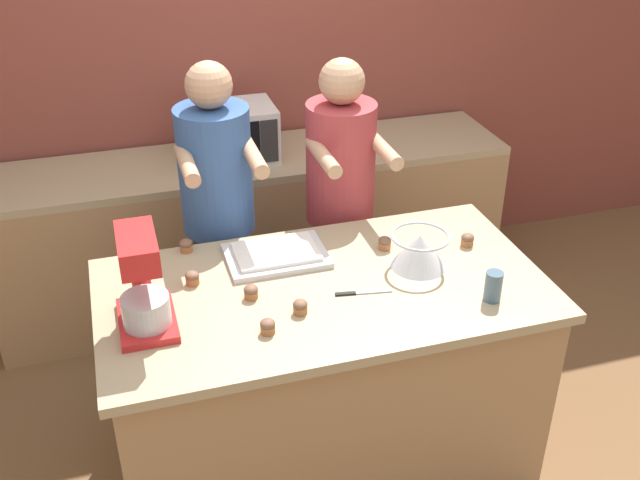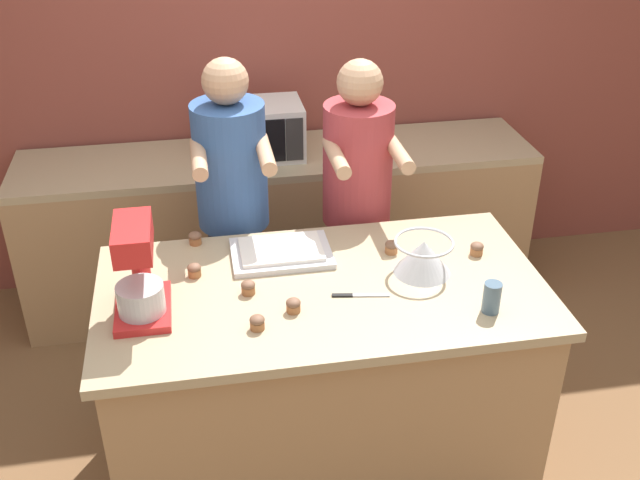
# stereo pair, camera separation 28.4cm
# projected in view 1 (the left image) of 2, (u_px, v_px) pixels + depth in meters

# --- Properties ---
(ground_plane) EXTENTS (16.00, 16.00, 0.00)m
(ground_plane) POSITION_uv_depth(u_px,v_px,m) (323.00, 455.00, 3.35)
(ground_plane) COLOR brown
(back_wall) EXTENTS (10.00, 0.06, 2.70)m
(back_wall) POSITION_uv_depth(u_px,v_px,m) (233.00, 55.00, 4.07)
(back_wall) COLOR brown
(back_wall) RESTS_ON ground_plane
(island_counter) EXTENTS (1.73, 0.92, 0.91)m
(island_counter) POSITION_uv_depth(u_px,v_px,m) (323.00, 376.00, 3.12)
(island_counter) COLOR #A87F56
(island_counter) RESTS_ON ground_plane
(back_counter) EXTENTS (2.80, 0.60, 0.90)m
(back_counter) POSITION_uv_depth(u_px,v_px,m) (254.00, 229.00, 4.23)
(back_counter) COLOR #A87F56
(back_counter) RESTS_ON ground_plane
(person_left) EXTENTS (0.34, 0.50, 1.63)m
(person_left) POSITION_uv_depth(u_px,v_px,m) (220.00, 228.00, 3.40)
(person_left) COLOR #33384C
(person_left) RESTS_ON ground_plane
(person_right) EXTENTS (0.34, 0.50, 1.59)m
(person_right) POSITION_uv_depth(u_px,v_px,m) (340.00, 214.00, 3.56)
(person_right) COLOR #33384C
(person_right) RESTS_ON ground_plane
(stand_mixer) EXTENTS (0.20, 0.30, 0.37)m
(stand_mixer) POSITION_uv_depth(u_px,v_px,m) (143.00, 286.00, 2.60)
(stand_mixer) COLOR red
(stand_mixer) RESTS_ON island_counter
(mixing_bowl) EXTENTS (0.24, 0.24, 0.14)m
(mixing_bowl) POSITION_uv_depth(u_px,v_px,m) (419.00, 250.00, 2.99)
(mixing_bowl) COLOR #BCBCC1
(mixing_bowl) RESTS_ON island_counter
(baking_tray) EXTENTS (0.41, 0.29, 0.04)m
(baking_tray) POSITION_uv_depth(u_px,v_px,m) (276.00, 255.00, 3.06)
(baking_tray) COLOR silver
(baking_tray) RESTS_ON island_counter
(microwave_oven) EXTENTS (0.44, 0.33, 0.29)m
(microwave_oven) POSITION_uv_depth(u_px,v_px,m) (233.00, 133.00, 3.91)
(microwave_oven) COLOR silver
(microwave_oven) RESTS_ON back_counter
(drinking_glass) EXTENTS (0.07, 0.07, 0.12)m
(drinking_glass) POSITION_uv_depth(u_px,v_px,m) (493.00, 286.00, 2.79)
(drinking_glass) COLOR slate
(drinking_glass) RESTS_ON island_counter
(knife) EXTENTS (0.22, 0.05, 0.01)m
(knife) POSITION_uv_depth(u_px,v_px,m) (360.00, 293.00, 2.85)
(knife) COLOR #BCBCC1
(knife) RESTS_ON island_counter
(cupcake_0) EXTENTS (0.05, 0.05, 0.06)m
(cupcake_0) POSITION_uv_depth(u_px,v_px,m) (385.00, 243.00, 3.13)
(cupcake_0) COLOR #9E6038
(cupcake_0) RESTS_ON island_counter
(cupcake_1) EXTENTS (0.05, 0.05, 0.06)m
(cupcake_1) POSITION_uv_depth(u_px,v_px,m) (467.00, 240.00, 3.15)
(cupcake_1) COLOR #9E6038
(cupcake_1) RESTS_ON island_counter
(cupcake_2) EXTENTS (0.05, 0.05, 0.06)m
(cupcake_2) POSITION_uv_depth(u_px,v_px,m) (268.00, 326.00, 2.62)
(cupcake_2) COLOR #9E6038
(cupcake_2) RESTS_ON island_counter
(cupcake_3) EXTENTS (0.05, 0.05, 0.06)m
(cupcake_3) POSITION_uv_depth(u_px,v_px,m) (192.00, 278.00, 2.89)
(cupcake_3) COLOR #9E6038
(cupcake_3) RESTS_ON island_counter
(cupcake_4) EXTENTS (0.05, 0.05, 0.06)m
(cupcake_4) POSITION_uv_depth(u_px,v_px,m) (251.00, 291.00, 2.81)
(cupcake_4) COLOR #9E6038
(cupcake_4) RESTS_ON island_counter
(cupcake_5) EXTENTS (0.05, 0.05, 0.06)m
(cupcake_5) POSITION_uv_depth(u_px,v_px,m) (300.00, 307.00, 2.73)
(cupcake_5) COLOR #9E6038
(cupcake_5) RESTS_ON island_counter
(cupcake_6) EXTENTS (0.05, 0.05, 0.06)m
(cupcake_6) POSITION_uv_depth(u_px,v_px,m) (186.00, 245.00, 3.11)
(cupcake_6) COLOR #9E6038
(cupcake_6) RESTS_ON island_counter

